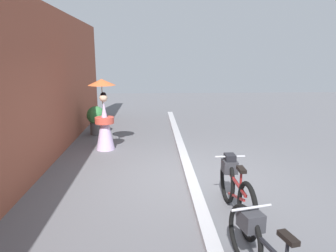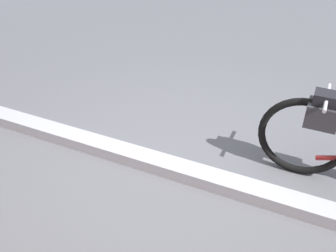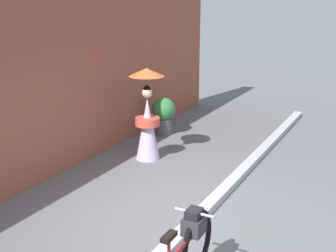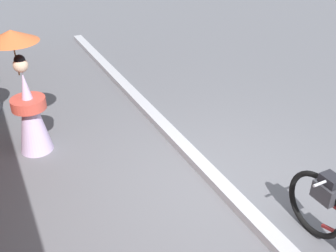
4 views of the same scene
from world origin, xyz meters
name	(u,v)px [view 2 (image 2 of 4)]	position (x,y,z in m)	size (l,w,h in m)	color
ground_plane	(172,173)	(0.00, 0.00, 0.00)	(30.00, 30.00, 0.00)	slate
sidewalk_curb	(172,168)	(0.00, 0.00, 0.06)	(14.00, 0.20, 0.12)	#B2B2B7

